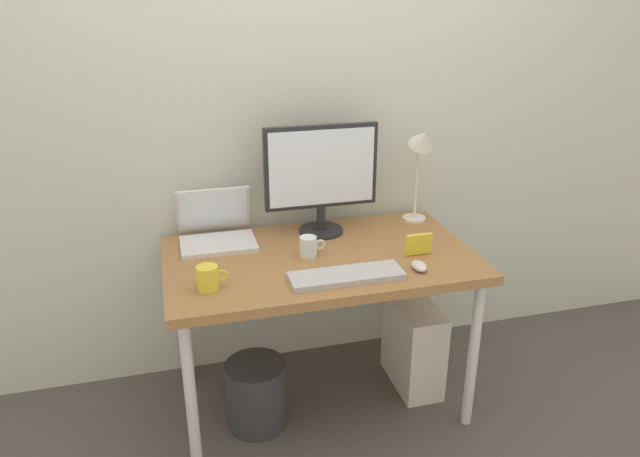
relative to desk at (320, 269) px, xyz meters
name	(u,v)px	position (x,y,z in m)	size (l,w,h in m)	color
ground_plane	(320,399)	(0.00, 0.00, -0.67)	(6.00, 6.00, 0.00)	#4C4742
back_wall	(295,100)	(0.00, 0.43, 0.63)	(4.40, 0.04, 2.60)	silver
desk	(320,269)	(0.00, 0.00, 0.00)	(1.28, 0.74, 0.73)	olive
monitor	(321,174)	(0.07, 0.24, 0.34)	(0.50, 0.20, 0.49)	#232328
laptop	(216,229)	(-0.40, 0.26, 0.12)	(0.32, 0.28, 0.22)	silver
desk_lamp	(421,154)	(0.54, 0.24, 0.40)	(0.11, 0.16, 0.47)	silver
keyboard	(346,276)	(0.04, -0.23, 0.08)	(0.44, 0.14, 0.02)	#B2B2B7
mouse	(419,266)	(0.34, -0.23, 0.08)	(0.06, 0.09, 0.03)	silver
coffee_mug	(208,278)	(-0.47, -0.18, 0.11)	(0.11, 0.08, 0.09)	yellow
glass_cup	(309,247)	(-0.05, 0.00, 0.11)	(0.11, 0.07, 0.09)	silver
photo_frame	(419,244)	(0.40, -0.10, 0.11)	(0.11, 0.02, 0.09)	yellow
computer_tower	(413,345)	(0.46, 0.01, -0.46)	(0.18, 0.36, 0.42)	silver
wastebasket	(256,394)	(-0.30, -0.08, -0.52)	(0.26, 0.26, 0.30)	#333338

